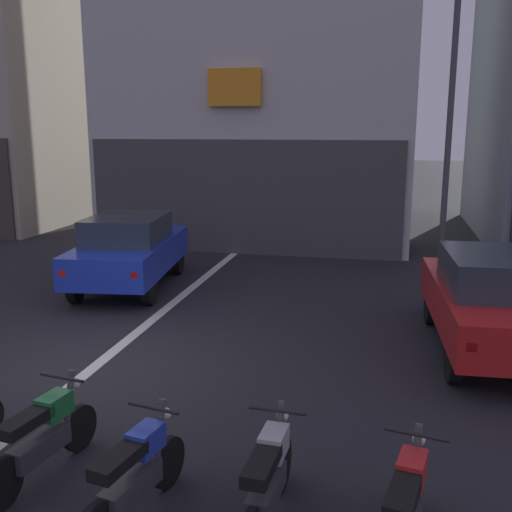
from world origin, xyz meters
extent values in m
plane|color=#232328|center=(0.00, 0.00, 0.00)|extent=(120.00, 120.00, 0.00)
cube|color=silver|center=(0.00, 6.00, 0.00)|extent=(0.20, 18.00, 0.01)
cube|color=#454543|center=(0.22, 8.52, 1.60)|extent=(8.87, 0.10, 3.20)
cube|color=orange|center=(0.05, 8.45, 4.58)|extent=(1.44, 0.16, 0.99)
cylinder|color=black|center=(-2.29, 5.65, 0.32)|extent=(0.26, 0.66, 0.64)
cylinder|color=black|center=(-0.75, 5.84, 0.32)|extent=(0.26, 0.66, 0.64)
cylinder|color=black|center=(-1.96, 3.07, 0.32)|extent=(0.26, 0.66, 0.64)
cylinder|color=black|center=(-0.42, 3.27, 0.32)|extent=(0.26, 0.66, 0.64)
cube|color=#1E38BF|center=(-1.36, 4.46, 0.75)|extent=(2.26, 4.29, 0.66)
cube|color=#2D3842|center=(-1.34, 4.31, 1.36)|extent=(1.78, 2.15, 0.56)
cube|color=red|center=(-1.80, 2.37, 0.80)|extent=(0.15, 0.08, 0.12)
cube|color=red|center=(-0.40, 2.54, 0.80)|extent=(0.15, 0.08, 0.12)
cylinder|color=black|center=(5.06, 3.29, 0.32)|extent=(0.22, 0.65, 0.64)
cylinder|color=black|center=(5.21, 0.69, 0.32)|extent=(0.22, 0.65, 0.64)
cube|color=red|center=(5.91, 2.03, 0.75)|extent=(1.99, 4.19, 0.66)
cube|color=#2D3842|center=(5.92, 1.88, 1.36)|extent=(1.66, 2.05, 0.56)
cube|color=red|center=(5.32, -0.02, 0.80)|extent=(0.14, 0.07, 0.12)
cylinder|color=#47474C|center=(5.49, 6.72, 3.15)|extent=(0.14, 0.14, 6.29)
cylinder|color=black|center=(0.97, -2.09, 0.26)|extent=(0.15, 0.52, 0.52)
cylinder|color=black|center=(0.78, -3.23, 0.26)|extent=(0.15, 0.52, 0.52)
cube|color=#38383D|center=(0.86, -2.71, 0.37)|extent=(0.32, 0.76, 0.22)
cube|color=black|center=(0.84, -2.86, 0.72)|extent=(0.31, 0.63, 0.12)
cube|color=#1E7238|center=(0.91, -2.46, 0.70)|extent=(0.28, 0.39, 0.24)
cylinder|color=#4C4C51|center=(0.94, -2.24, 0.63)|extent=(0.11, 0.25, 0.70)
cylinder|color=black|center=(0.93, -2.32, 0.95)|extent=(0.55, 0.12, 0.04)
sphere|color=silver|center=(0.96, -2.11, 0.80)|extent=(0.12, 0.12, 0.12)
cylinder|color=black|center=(2.18, -2.53, 0.26)|extent=(0.17, 0.52, 0.52)
cube|color=#38383D|center=(2.06, -3.15, 0.37)|extent=(0.34, 0.76, 0.22)
cube|color=black|center=(2.03, -3.30, 0.72)|extent=(0.33, 0.63, 0.12)
cube|color=#233DB7|center=(2.11, -2.89, 0.70)|extent=(0.28, 0.40, 0.24)
cylinder|color=#4C4C51|center=(2.15, -2.68, 0.63)|extent=(0.11, 0.25, 0.70)
cylinder|color=black|center=(2.13, -2.76, 0.95)|extent=(0.55, 0.14, 0.04)
sphere|color=silver|center=(2.17, -2.56, 0.80)|extent=(0.12, 0.12, 0.12)
cylinder|color=black|center=(3.30, -2.33, 0.26)|extent=(0.10, 0.52, 0.52)
cube|color=#38383D|center=(3.26, -2.95, 0.37)|extent=(0.24, 0.75, 0.22)
cube|color=black|center=(3.25, -3.11, 0.72)|extent=(0.25, 0.61, 0.12)
cube|color=#B2B5BA|center=(3.27, -2.69, 0.70)|extent=(0.24, 0.37, 0.24)
cylinder|color=#4C4C51|center=(3.29, -2.48, 0.63)|extent=(0.08, 0.24, 0.70)
cylinder|color=black|center=(3.28, -2.56, 0.95)|extent=(0.55, 0.07, 0.04)
sphere|color=silver|center=(3.29, -2.35, 0.80)|extent=(0.12, 0.12, 0.12)
cylinder|color=black|center=(4.57, -2.50, 0.26)|extent=(0.17, 0.52, 0.52)
cube|color=black|center=(4.42, -3.27, 0.72)|extent=(0.33, 0.63, 0.12)
cube|color=red|center=(4.50, -2.86, 0.70)|extent=(0.29, 0.40, 0.24)
cylinder|color=#4C4C51|center=(4.54, -2.65, 0.63)|extent=(0.11, 0.25, 0.70)
cylinder|color=black|center=(4.52, -2.73, 0.95)|extent=(0.55, 0.14, 0.04)
sphere|color=silver|center=(4.56, -2.53, 0.80)|extent=(0.12, 0.12, 0.12)
camera|label=1|loc=(4.18, -7.55, 3.53)|focal=41.57mm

